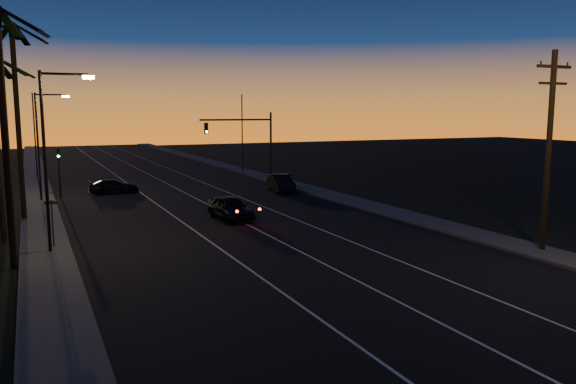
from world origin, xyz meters
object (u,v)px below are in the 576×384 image
right_car (281,183)px  cross_car (114,186)px  lead_car (231,208)px  signal_mast (248,136)px  utility_pole (549,147)px

right_car → cross_car: 14.51m
lead_car → signal_mast: bearing=65.2°
lead_car → right_car: bearing=51.5°
utility_pole → lead_car: size_ratio=1.93×
utility_pole → cross_car: 34.96m
utility_pole → right_car: bearing=97.1°
lead_car → cross_car: lead_car is taller
right_car → lead_car: bearing=-128.5°
signal_mast → lead_car: signal_mast is taller
utility_pole → cross_car: utility_pole is taller
cross_car → utility_pole: bearing=-61.0°
lead_car → right_car: lead_car is taller
utility_pole → lead_car: utility_pole is taller
signal_mast → lead_car: bearing=-114.8°
cross_car → signal_mast: bearing=-1.5°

